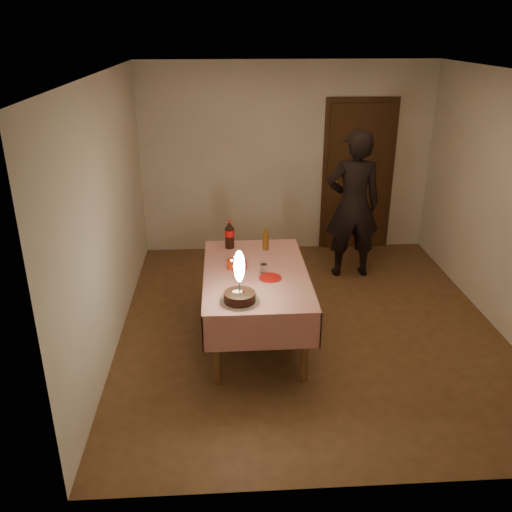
# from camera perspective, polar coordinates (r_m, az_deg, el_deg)

# --- Properties ---
(ground) EXTENTS (4.00, 4.50, 0.01)m
(ground) POSITION_cam_1_polar(r_m,az_deg,el_deg) (5.95, 5.52, -7.19)
(ground) COLOR brown
(ground) RESTS_ON ground
(room_shell) EXTENTS (4.04, 4.54, 2.62)m
(room_shell) POSITION_cam_1_polar(r_m,az_deg,el_deg) (5.40, 6.42, 8.61)
(room_shell) COLOR beige
(room_shell) RESTS_ON ground
(dining_table) EXTENTS (1.02, 1.72, 0.76)m
(dining_table) POSITION_cam_1_polar(r_m,az_deg,el_deg) (5.37, -0.03, -2.67)
(dining_table) COLOR brown
(dining_table) RESTS_ON ground
(birthday_cake) EXTENTS (0.35, 0.35, 0.48)m
(birthday_cake) POSITION_cam_1_polar(r_m,az_deg,el_deg) (4.71, -1.74, -3.55)
(birthday_cake) COLOR white
(birthday_cake) RESTS_ON dining_table
(red_plate) EXTENTS (0.22, 0.22, 0.01)m
(red_plate) POSITION_cam_1_polar(r_m,az_deg,el_deg) (5.20, 1.50, -2.28)
(red_plate) COLOR #AC100C
(red_plate) RESTS_ON dining_table
(red_cup) EXTENTS (0.08, 0.08, 0.10)m
(red_cup) POSITION_cam_1_polar(r_m,az_deg,el_deg) (5.37, -2.69, -0.89)
(red_cup) COLOR #AC240B
(red_cup) RESTS_ON dining_table
(clear_cup) EXTENTS (0.07, 0.07, 0.09)m
(clear_cup) POSITION_cam_1_polar(r_m,az_deg,el_deg) (5.29, 0.80, -1.33)
(clear_cup) COLOR silver
(clear_cup) RESTS_ON dining_table
(napkin_stack) EXTENTS (0.15, 0.15, 0.02)m
(napkin_stack) POSITION_cam_1_polar(r_m,az_deg,el_deg) (5.44, -1.71, -1.00)
(napkin_stack) COLOR #AA1321
(napkin_stack) RESTS_ON dining_table
(cola_bottle) EXTENTS (0.10, 0.10, 0.32)m
(cola_bottle) POSITION_cam_1_polar(r_m,az_deg,el_deg) (5.86, -2.80, 2.28)
(cola_bottle) COLOR black
(cola_bottle) RESTS_ON dining_table
(amber_bottle_right) EXTENTS (0.06, 0.06, 0.25)m
(amber_bottle_right) POSITION_cam_1_polar(r_m,az_deg,el_deg) (5.82, 1.03, 1.80)
(amber_bottle_right) COLOR #59370F
(amber_bottle_right) RESTS_ON dining_table
(photographer) EXTENTS (0.69, 0.48, 1.88)m
(photographer) POSITION_cam_1_polar(r_m,az_deg,el_deg) (6.87, 10.17, 5.34)
(photographer) COLOR black
(photographer) RESTS_ON ground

